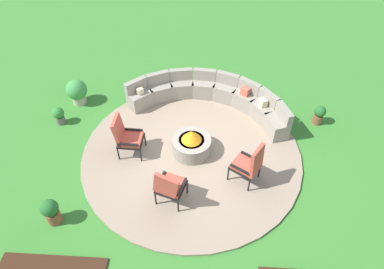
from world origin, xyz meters
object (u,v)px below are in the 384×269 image
(lounge_chair_front_right, at_px, (169,186))
(potted_plant_2, at_px, (51,211))
(lounge_chair_front_left, at_px, (126,136))
(potted_plant_0, at_px, (59,115))
(potted_plant_3, at_px, (77,91))
(lounge_chair_back_left, at_px, (250,164))
(curved_stone_bench, at_px, (211,97))
(fire_pit, at_px, (192,144))
(potted_plant_1, at_px, (319,114))

(lounge_chair_front_right, distance_m, potted_plant_2, 2.45)
(lounge_chair_front_left, relative_size, potted_plant_0, 2.10)
(potted_plant_3, bearing_deg, lounge_chair_back_left, -29.25)
(curved_stone_bench, height_order, potted_plant_0, curved_stone_bench)
(fire_pit, xyz_separation_m, potted_plant_2, (-2.74, -2.10, 0.03))
(potted_plant_2, xyz_separation_m, potted_plant_3, (-0.67, 3.92, 0.05))
(potted_plant_0, bearing_deg, potted_plant_1, 3.36)
(lounge_chair_back_left, bearing_deg, potted_plant_1, -11.10)
(lounge_chair_front_right, xyz_separation_m, potted_plant_0, (-3.28, 2.42, -0.32))
(lounge_chair_front_left, xyz_separation_m, lounge_chair_front_right, (1.18, -1.40, -0.01))
(potted_plant_0, distance_m, potted_plant_3, 0.95)
(potted_plant_2, bearing_deg, curved_stone_bench, 50.78)
(curved_stone_bench, relative_size, potted_plant_0, 8.64)
(fire_pit, bearing_deg, potted_plant_1, 21.37)
(curved_stone_bench, distance_m, lounge_chair_front_right, 3.43)
(lounge_chair_front_right, bearing_deg, lounge_chair_back_left, 39.46)
(lounge_chair_back_left, distance_m, potted_plant_2, 4.27)
(lounge_chair_front_right, height_order, potted_plant_2, lounge_chair_front_right)
(lounge_chair_back_left, relative_size, potted_plant_2, 1.73)
(curved_stone_bench, xyz_separation_m, potted_plant_2, (-3.19, -3.91, -0.02))
(lounge_chair_back_left, height_order, potted_plant_1, lounge_chair_back_left)
(lounge_chair_front_right, relative_size, potted_plant_3, 1.42)
(potted_plant_0, bearing_deg, fire_pit, -13.99)
(lounge_chair_front_left, height_order, potted_plant_2, lounge_chair_front_left)
(lounge_chair_front_left, relative_size, potted_plant_3, 1.42)
(potted_plant_1, bearing_deg, fire_pit, -158.63)
(lounge_chair_front_right, bearing_deg, potted_plant_2, -148.49)
(fire_pit, distance_m, potted_plant_3, 3.87)
(curved_stone_bench, xyz_separation_m, potted_plant_3, (-3.86, 0.01, 0.02))
(fire_pit, height_order, curved_stone_bench, curved_stone_bench)
(fire_pit, height_order, potted_plant_0, fire_pit)
(lounge_chair_front_right, height_order, potted_plant_3, lounge_chair_front_right)
(lounge_chair_back_left, xyz_separation_m, potted_plant_2, (-4.07, -1.27, -0.27))
(fire_pit, bearing_deg, lounge_chair_front_right, -103.93)
(potted_plant_0, distance_m, potted_plant_1, 7.06)
(fire_pit, bearing_deg, potted_plant_3, 151.87)
(lounge_chair_back_left, bearing_deg, lounge_chair_front_left, 108.64)
(lounge_chair_back_left, bearing_deg, potted_plant_0, 103.33)
(curved_stone_bench, bearing_deg, potted_plant_1, -9.46)
(curved_stone_bench, xyz_separation_m, lounge_chair_front_left, (-2.01, -1.93, 0.23))
(potted_plant_1, bearing_deg, potted_plant_0, -176.64)
(potted_plant_0, height_order, potted_plant_3, potted_plant_3)
(curved_stone_bench, height_order, potted_plant_3, curved_stone_bench)
(curved_stone_bench, height_order, lounge_chair_front_right, lounge_chair_front_right)
(fire_pit, distance_m, curved_stone_bench, 1.87)
(lounge_chair_front_left, distance_m, potted_plant_3, 2.69)
(potted_plant_0, bearing_deg, potted_plant_2, -73.02)
(lounge_chair_front_right, relative_size, lounge_chair_back_left, 0.95)
(curved_stone_bench, relative_size, lounge_chair_front_right, 4.13)
(potted_plant_1, bearing_deg, curved_stone_bench, 170.54)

